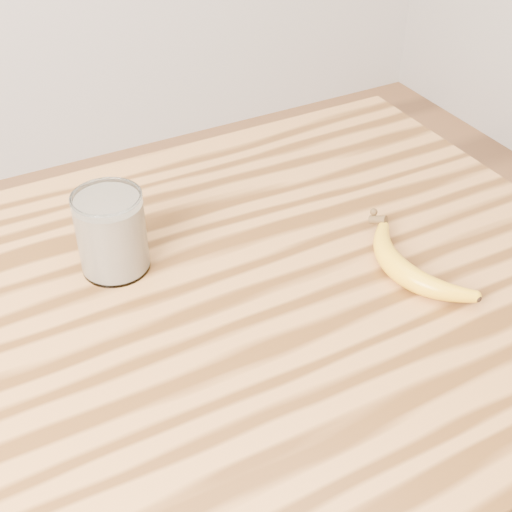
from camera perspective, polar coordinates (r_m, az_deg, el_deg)
name	(u,v)px	position (r m, az deg, el deg)	size (l,w,h in m)	color
table	(181,387)	(0.99, -6.00, -10.38)	(1.20, 0.80, 0.90)	#A76E36
smoothie_glass	(112,233)	(0.96, -11.48, 1.80)	(0.09, 0.09, 0.12)	white
banana	(400,271)	(0.96, 11.47, -1.20)	(0.10, 0.26, 0.03)	gold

